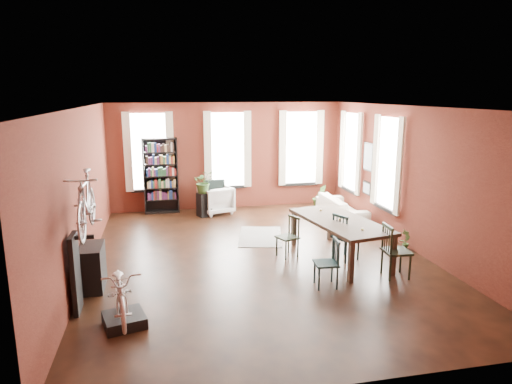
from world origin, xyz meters
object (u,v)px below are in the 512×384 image
object	(u,v)px
dining_chair_d	(346,237)
white_armchair	(216,199)
dining_chair_a	(326,263)
bicycle_floor	(119,267)
dining_table	(339,239)
plant_stand	(204,205)
dining_chair_c	(396,251)
dining_chair_b	(287,237)
bookshelf	(161,176)
cream_sofa	(342,204)
bike_trainer	(124,320)
console_table	(92,267)

from	to	relation	value
dining_chair_d	white_armchair	bearing A→B (deg)	2.90
dining_chair_a	bicycle_floor	distance (m)	3.65
dining_chair_a	dining_table	bearing A→B (deg)	154.17
plant_stand	dining_chair_d	bearing A→B (deg)	-57.49
dining_chair_a	dining_chair_c	bearing A→B (deg)	100.74
dining_chair_b	dining_chair_d	world-z (taller)	dining_chair_d
bookshelf	cream_sofa	xyz separation A→B (m)	(4.95, -1.70, -0.69)
dining_chair_d	bike_trainer	world-z (taller)	dining_chair_d
dining_chair_c	bike_trainer	world-z (taller)	dining_chair_c
cream_sofa	bike_trainer	xyz separation A→B (m)	(-5.59, -5.03, -0.32)
cream_sofa	dining_chair_c	bearing A→B (deg)	171.85
dining_chair_d	bike_trainer	xyz separation A→B (m)	(-4.42, -1.96, -0.41)
bookshelf	console_table	distance (m)	5.40
cream_sofa	console_table	size ratio (longest dim) A/B	2.60
bookshelf	white_armchair	xyz separation A→B (m)	(1.55, -0.42, -0.66)
dining_table	dining_chair_b	distance (m)	1.10
dining_chair_a	bike_trainer	size ratio (longest dim) A/B	1.51
dining_chair_d	white_armchair	distance (m)	4.90
white_armchair	bike_trainer	xyz separation A→B (m)	(-2.18, -6.31, -0.35)
white_armchair	dining_table	bearing A→B (deg)	98.11
console_table	dining_chair_d	bearing A→B (deg)	4.79
console_table	bicycle_floor	xyz separation A→B (m)	(0.63, -1.56, 0.55)
dining_table	plant_stand	size ratio (longest dim) A/B	3.69
dining_chair_d	cream_sofa	bearing A→B (deg)	-45.05
dining_chair_a	plant_stand	xyz separation A→B (m)	(-1.70, 5.32, -0.10)
dining_chair_a	console_table	xyz separation A→B (m)	(-4.16, 0.80, -0.05)
bookshelf	white_armchair	world-z (taller)	bookshelf
dining_chair_a	dining_chair_b	xyz separation A→B (m)	(-0.26, 1.65, -0.01)
console_table	plant_stand	distance (m)	5.14
dining_chair_c	plant_stand	bearing A→B (deg)	35.28
bookshelf	dining_chair_c	bearing A→B (deg)	-53.38
dining_chair_d	bookshelf	size ratio (longest dim) A/B	0.46
white_armchair	plant_stand	distance (m)	0.47
bike_trainer	bicycle_floor	world-z (taller)	bicycle_floor
dining_table	dining_chair_d	world-z (taller)	dining_chair_d
white_armchair	bicycle_floor	xyz separation A→B (m)	(-2.20, -6.34, 0.51)
dining_chair_b	bookshelf	world-z (taller)	bookshelf
dining_chair_c	dining_chair_d	distance (m)	1.23
dining_chair_b	bookshelf	xyz separation A→B (m)	(-2.62, 4.35, 0.66)
bike_trainer	dining_chair_c	bearing A→B (deg)	9.92
bike_trainer	console_table	distance (m)	1.69
plant_stand	bicycle_floor	xyz separation A→B (m)	(-1.83, -6.07, 0.61)
dining_chair_c	bookshelf	size ratio (longest dim) A/B	0.47
dining_chair_c	cream_sofa	bearing A→B (deg)	-4.45
dining_chair_b	bicycle_floor	size ratio (longest dim) A/B	0.56
dining_chair_c	white_armchair	world-z (taller)	dining_chair_c
dining_chair_d	console_table	distance (m)	5.08
dining_chair_b	dining_chair_d	xyz separation A→B (m)	(1.16, -0.43, 0.06)
dining_chair_b	dining_chair_c	distance (m)	2.30
bookshelf	console_table	bearing A→B (deg)	-103.83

